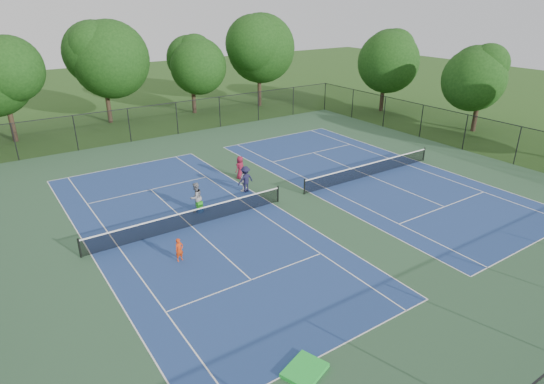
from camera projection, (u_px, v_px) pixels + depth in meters
ground at (291, 198)px, 29.20m from camera, size 140.00×140.00×0.00m
court_pad at (291, 198)px, 29.20m from camera, size 36.00×36.00×0.01m
tennis_court_left at (191, 225)px, 25.55m from camera, size 12.00×23.83×1.07m
tennis_court_right at (369, 175)px, 32.77m from camera, size 12.00×23.83×1.07m
perimeter_fence at (292, 175)px, 28.57m from camera, size 36.08×36.08×3.02m
tree_back_a at (0, 72)px, 38.35m from camera, size 6.80×6.80×9.15m
tree_back_b at (101, 56)px, 44.30m from camera, size 7.60×7.60×10.03m
tree_back_c at (191, 62)px, 48.63m from camera, size 6.00×6.00×8.40m
tree_back_d at (259, 46)px, 51.46m from camera, size 7.80×7.80×10.37m
tree_side_e at (386, 58)px, 49.42m from camera, size 6.60×6.60×8.87m
tree_side_f at (483, 76)px, 41.80m from camera, size 5.80×5.80×8.12m
child_player at (179, 250)px, 22.02m from camera, size 0.49×0.36×1.21m
instructor at (196, 197)px, 27.05m from camera, size 1.06×0.94×1.82m
bystander_a at (244, 180)px, 29.95m from camera, size 0.99×0.75×1.56m
bystander_b at (245, 179)px, 29.85m from camera, size 1.19×0.75×1.76m
bystander_c at (240, 167)px, 32.07m from camera, size 0.94×0.78×1.64m
ball_crate at (200, 210)px, 27.22m from camera, size 0.43×0.36×0.32m
ball_hopper at (199, 204)px, 27.08m from camera, size 0.37×0.32×0.38m
green_tarp at (305, 370)px, 15.59m from camera, size 1.74×1.56×0.16m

